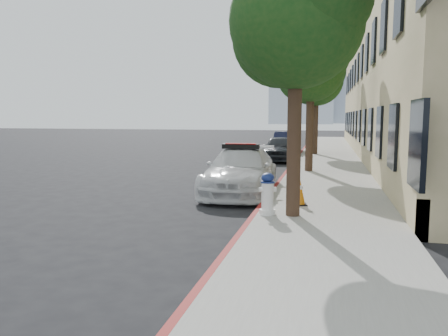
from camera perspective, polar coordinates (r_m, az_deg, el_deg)
name	(u,v)px	position (r m, az deg, el deg)	size (l,w,h in m)	color
ground	(193,199)	(12.18, -4.07, -4.10)	(120.00, 120.00, 0.00)	black
sidewalk	(327,163)	(21.52, 13.30, 0.69)	(3.20, 50.00, 0.15)	gray
curb_strip	(295,162)	(21.57, 9.21, 0.80)	(0.12, 50.00, 0.15)	maroon
building	(435,66)	(27.13, 25.80, 11.86)	(8.00, 36.00, 10.00)	tan
tower_left	(304,19)	(134.51, 10.39, 18.59)	(18.00, 14.00, 60.00)	#9EA8B7
tower_right	(348,53)	(147.82, 15.84, 14.22)	(14.00, 14.00, 44.00)	#9EA8B7
tree_near	(298,20)	(9.62, 9.61, 18.55)	(2.92, 2.82, 5.62)	black
tree_mid	(312,67)	(17.50, 11.39, 12.78)	(2.77, 2.64, 5.43)	black
tree_far	(317,79)	(25.48, 12.06, 11.36)	(3.10, 3.00, 5.81)	black
police_car	(241,171)	(13.02, 2.20, -0.36)	(2.05, 4.71, 1.50)	silver
parked_car_mid	(279,148)	(22.59, 7.25, 2.55)	(1.52, 3.79, 1.29)	#21252A
parked_car_far	(286,143)	(26.45, 8.16, 3.23)	(1.44, 4.14, 1.36)	black
fire_hydrant	(268,194)	(9.61, 5.71, -3.43)	(0.39, 0.35, 0.92)	white
traffic_cone	(300,192)	(10.75, 9.88, -3.11)	(0.40, 0.40, 0.64)	black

